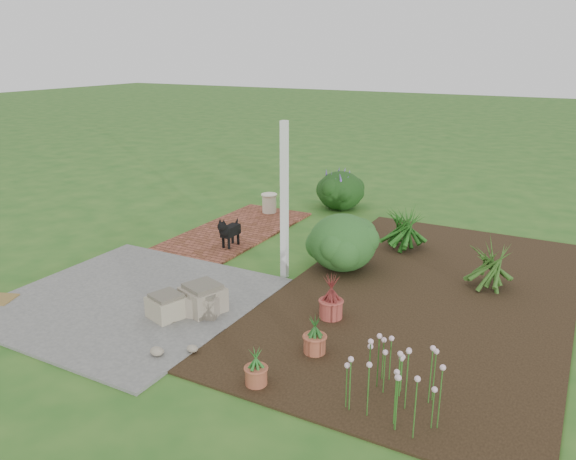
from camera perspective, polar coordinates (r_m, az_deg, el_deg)
The scene contains 18 objects.
ground at distance 9.12m, azimuth -2.31°, elevation -4.68°, with size 80.00×80.00×0.00m, color #275C1D.
concrete_patio at distance 8.56m, azimuth -15.71°, elevation -6.80°, with size 3.50×3.50×0.04m, color #5A5A57.
brick_path at distance 11.36m, azimuth -5.16°, elevation -0.01°, with size 1.60×3.50×0.04m, color brown.
garden_bed at distance 8.66m, azimuth 13.89°, elevation -6.39°, with size 4.00×7.00×0.03m, color black.
veranda_post at distance 8.66m, azimuth -0.37°, elevation 2.83°, with size 0.10×0.10×2.50m, color white.
stone_trough_near at distance 7.82m, azimuth -12.22°, elevation -7.65°, with size 0.43×0.43×0.29m, color gray.
stone_trough_mid at distance 7.89m, azimuth -8.61°, elevation -6.97°, with size 0.51×0.51×0.34m, color gray.
stone_trough_far at distance 7.83m, azimuth -8.42°, elevation -7.42°, with size 0.42×0.42×0.28m, color gray.
black_dog at distance 10.26m, azimuth -6.04°, elevation -0.04°, with size 0.19×0.62×0.53m.
cream_ceramic_urn at distance 12.43m, azimuth -1.92°, elevation 2.73°, with size 0.31×0.31×0.41m, color beige.
evergreen_shrub at distance 9.24m, azimuth 5.56°, elevation -1.11°, with size 1.11×1.11×0.95m, color #104119.
agapanthus_clump_back at distance 9.00m, azimuth 19.86°, elevation -2.97°, with size 0.96×0.96×0.86m, color #173B0C, non-canonical shape.
agapanthus_clump_front at distance 10.34m, azimuth 11.71°, elevation 0.55°, with size 1.02×1.02×0.91m, color #11380C, non-canonical shape.
pink_flower_patch at distance 5.89m, azimuth 10.95°, elevation -14.63°, with size 1.05×1.05×0.67m, color #113D0F, non-canonical shape.
terracotta_pot_bronze at distance 7.68m, azimuth 4.38°, elevation -7.98°, with size 0.31×0.31×0.25m, color #9D3E35.
terracotta_pot_small_left at distance 6.85m, azimuth 2.73°, elevation -11.50°, with size 0.26×0.26×0.22m, color #A05036.
terracotta_pot_small_right at distance 6.29m, azimuth -3.26°, elevation -14.56°, with size 0.24×0.24×0.20m, color #984D33.
purple_flowering_bush at distance 12.87m, azimuth 5.35°, elevation 4.10°, with size 1.05×1.05×0.89m, color black.
Camera 1 is at (4.35, -7.21, 3.51)m, focal length 35.00 mm.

